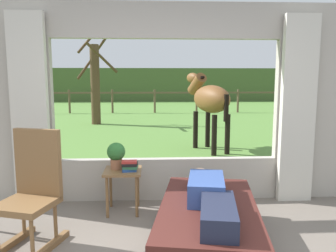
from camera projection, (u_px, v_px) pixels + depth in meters
The scene contains 14 objects.
back_wall_with_window at pixel (166, 106), 4.34m from camera, with size 5.20×0.12×2.55m.
curtain_panel_left at pixel (30, 111), 4.12m from camera, with size 0.44×0.10×2.40m, color beige.
curtain_panel_right at pixel (298, 110), 4.29m from camera, with size 0.44×0.10×2.40m, color beige.
outdoor_pasture_lawn at pixel (155, 114), 15.29m from camera, with size 36.00×21.68×0.02m, color #568438.
distant_hill_ridge at pixel (153, 85), 24.85m from camera, with size 36.00×2.00×2.40m, color #44592D.
recliner_sofa at pixel (208, 225), 3.18m from camera, with size 1.17×1.83×0.42m.
reclining_person at pixel (210, 196), 3.09m from camera, with size 0.44×1.43×0.22m.
rocking_chair at pixel (32, 190), 3.18m from camera, with size 0.64×0.79×1.12m.
side_table at pixel (123, 177), 4.00m from camera, with size 0.44×0.44×0.52m.
potted_plant at pixel (116, 154), 4.01m from camera, with size 0.22×0.22×0.32m.
book_stack at pixel (130, 166), 3.92m from camera, with size 0.19×0.16×0.13m.
horse at pixel (209, 99), 7.33m from camera, with size 0.96×1.80×1.73m.
pasture_tree at pixel (95, 80), 11.68m from camera, with size 1.48×1.55×3.44m.
pasture_fence_line at pixel (155, 98), 15.81m from camera, with size 16.10×0.10×1.10m.
Camera 1 is at (-0.20, -2.07, 1.59)m, focal length 35.70 mm.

